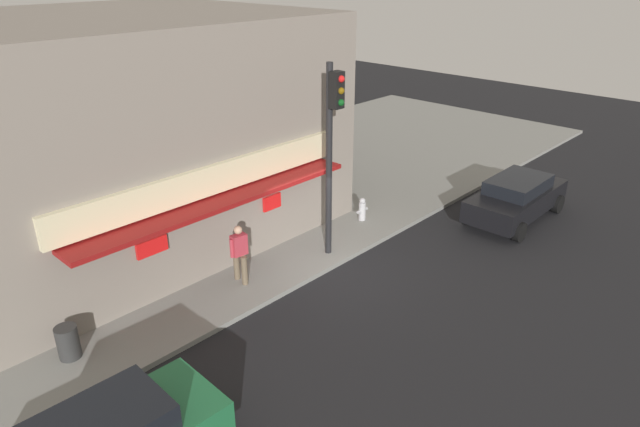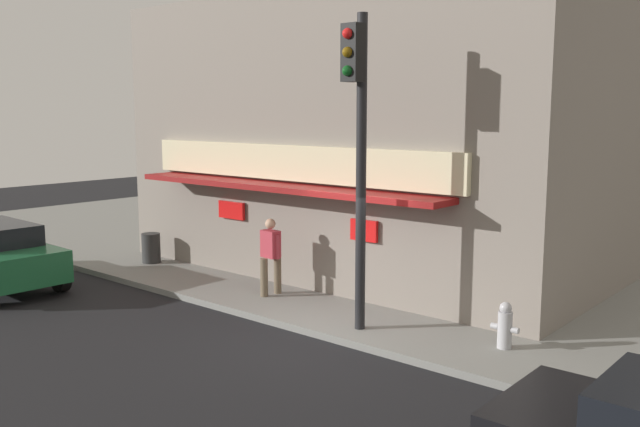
{
  "view_description": "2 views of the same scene",
  "coord_description": "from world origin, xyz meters",
  "px_view_note": "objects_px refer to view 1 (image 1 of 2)",
  "views": [
    {
      "loc": [
        -10.26,
        -9.19,
        7.98
      ],
      "look_at": [
        0.2,
        0.67,
        1.47
      ],
      "focal_mm": 31.52,
      "sensor_mm": 36.0,
      "label": 1
    },
    {
      "loc": [
        7.63,
        -8.82,
        3.98
      ],
      "look_at": [
        -0.87,
        1.14,
        2.02
      ],
      "focal_mm": 38.49,
      "sensor_mm": 36.0,
      "label": 2
    }
  ],
  "objects_px": {
    "fire_hydrant": "(362,209)",
    "trash_can": "(68,342)",
    "traffic_light": "(332,138)",
    "parked_car_black": "(516,197)",
    "pedestrian": "(239,252)"
  },
  "relations": [
    {
      "from": "fire_hydrant",
      "to": "pedestrian",
      "type": "bearing_deg",
      "value": -178.65
    },
    {
      "from": "traffic_light",
      "to": "parked_car_black",
      "type": "distance_m",
      "value": 7.36
    },
    {
      "from": "pedestrian",
      "to": "parked_car_black",
      "type": "bearing_deg",
      "value": -20.35
    },
    {
      "from": "pedestrian",
      "to": "traffic_light",
      "type": "bearing_deg",
      "value": -13.92
    },
    {
      "from": "parked_car_black",
      "to": "traffic_light",
      "type": "bearing_deg",
      "value": 156.92
    },
    {
      "from": "traffic_light",
      "to": "fire_hydrant",
      "type": "height_order",
      "value": "traffic_light"
    },
    {
      "from": "traffic_light",
      "to": "pedestrian",
      "type": "distance_m",
      "value": 3.89
    },
    {
      "from": "trash_can",
      "to": "pedestrian",
      "type": "relative_size",
      "value": 0.46
    },
    {
      "from": "traffic_light",
      "to": "pedestrian",
      "type": "relative_size",
      "value": 3.36
    },
    {
      "from": "trash_can",
      "to": "pedestrian",
      "type": "xyz_separation_m",
      "value": [
        4.54,
        -0.25,
        0.51
      ]
    },
    {
      "from": "traffic_light",
      "to": "trash_can",
      "type": "bearing_deg",
      "value": 172.68
    },
    {
      "from": "fire_hydrant",
      "to": "traffic_light",
      "type": "bearing_deg",
      "value": -161.37
    },
    {
      "from": "fire_hydrant",
      "to": "trash_can",
      "type": "bearing_deg",
      "value": 179.26
    },
    {
      "from": "fire_hydrant",
      "to": "trash_can",
      "type": "xyz_separation_m",
      "value": [
        -9.76,
        0.13,
        0.0
      ]
    },
    {
      "from": "fire_hydrant",
      "to": "trash_can",
      "type": "height_order",
      "value": "fire_hydrant"
    }
  ]
}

